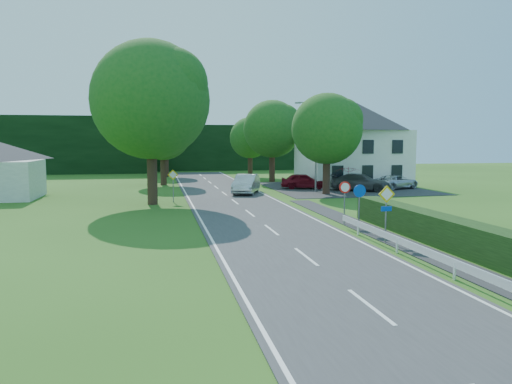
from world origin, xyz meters
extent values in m
plane|color=#295117|center=(0.00, 0.00, 0.00)|extent=(160.00, 160.00, 0.00)
cube|color=#38373A|center=(0.00, 20.00, 0.02)|extent=(7.00, 80.00, 0.04)
cube|color=#242527|center=(4.95, 2.00, 0.02)|extent=(1.50, 44.00, 0.04)
cube|color=#242527|center=(12.00, 33.00, 0.02)|extent=(14.00, 16.00, 0.04)
cube|color=white|center=(-3.25, 20.00, 0.04)|extent=(0.12, 80.00, 0.01)
cube|color=white|center=(3.25, 20.00, 0.04)|extent=(0.12, 80.00, 0.01)
cube|color=black|center=(8.00, 66.00, 3.50)|extent=(30.00, 5.00, 7.00)
cube|color=white|center=(14.00, 36.00, 2.80)|extent=(10.00, 8.00, 5.60)
pyramid|color=#2A2A2F|center=(14.00, 36.00, 7.10)|extent=(10.60, 8.40, 3.00)
cylinder|color=slate|center=(8.20, 30.00, 4.00)|extent=(0.16, 0.16, 8.00)
cylinder|color=slate|center=(7.40, 30.00, 7.90)|extent=(1.70, 0.10, 0.10)
cube|color=slate|center=(6.50, 30.00, 7.85)|extent=(0.50, 0.18, 0.12)
cylinder|color=slate|center=(4.30, 8.00, 1.20)|extent=(0.07, 0.07, 2.40)
cube|color=yellow|center=(4.30, 7.97, 2.20)|extent=(0.78, 0.04, 0.78)
cube|color=white|center=(4.30, 7.97, 2.20)|extent=(0.57, 0.05, 0.57)
cube|color=#0C42BA|center=(4.30, 7.97, 1.55)|extent=(0.50, 0.04, 0.22)
cylinder|color=slate|center=(4.30, 11.00, 1.10)|extent=(0.07, 0.07, 2.20)
cylinder|color=#0C42BA|center=(4.30, 10.97, 2.05)|extent=(0.64, 0.04, 0.64)
cylinder|color=slate|center=(4.30, 13.00, 1.10)|extent=(0.07, 0.07, 2.20)
cylinder|color=red|center=(4.30, 12.97, 2.05)|extent=(0.64, 0.04, 0.64)
cylinder|color=white|center=(4.30, 12.95, 2.05)|extent=(0.48, 0.04, 0.48)
cylinder|color=slate|center=(-4.50, 25.00, 1.10)|extent=(0.07, 0.07, 2.20)
cube|color=yellow|center=(-4.50, 24.97, 2.05)|extent=(0.78, 0.04, 0.78)
cube|color=white|center=(-4.50, 24.97, 2.05)|extent=(0.57, 0.05, 0.57)
imported|color=silver|center=(1.84, 29.66, 0.86)|extent=(3.31, 5.28, 1.64)
imported|color=black|center=(1.58, 30.47, 0.57)|extent=(0.83, 2.06, 1.06)
imported|color=maroon|center=(7.98, 33.00, 0.77)|extent=(4.56, 2.60, 1.46)
imported|color=#46464B|center=(12.53, 30.06, 0.81)|extent=(5.62, 4.70, 1.54)
imported|color=silver|center=(16.52, 31.11, 0.69)|extent=(5.17, 3.78, 1.31)
imported|color=#B40E24|center=(11.71, 31.04, 1.11)|extent=(2.72, 2.76, 2.15)
camera|label=1|loc=(-5.65, -12.39, 4.54)|focal=35.00mm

